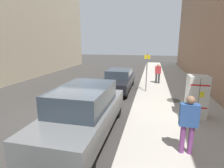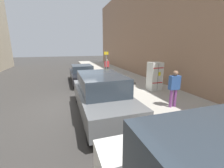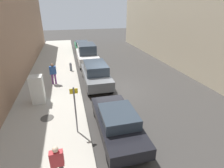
% 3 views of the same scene
% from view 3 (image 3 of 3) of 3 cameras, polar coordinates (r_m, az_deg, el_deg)
% --- Properties ---
extents(ground_plane, '(80.00, 80.00, 0.00)m').
position_cam_3_polar(ground_plane, '(13.32, -0.16, -1.54)').
color(ground_plane, '#383533').
extents(sidewalk_slab, '(4.27, 44.00, 0.14)m').
position_cam_3_polar(sidewalk_slab, '(13.06, -19.49, -3.23)').
color(sidewalk_slab, '#B2ADA0').
rests_on(sidewalk_slab, ground).
extents(building_facade_across, '(1.85, 37.40, 9.47)m').
position_cam_3_polar(building_facade_across, '(16.20, 31.04, 17.21)').
color(building_facade_across, beige).
rests_on(building_facade_across, ground).
extents(discarded_refrigerator, '(0.78, 0.71, 1.76)m').
position_cam_3_polar(discarded_refrigerator, '(11.80, -23.19, -1.62)').
color(discarded_refrigerator, silver).
rests_on(discarded_refrigerator, sidewalk_slab).
extents(manhole_cover, '(0.70, 0.70, 0.02)m').
position_cam_3_polar(manhole_cover, '(10.35, -20.40, -10.37)').
color(manhole_cover, '#47443F').
rests_on(manhole_cover, sidewalk_slab).
extents(street_sign_post, '(0.36, 0.07, 2.39)m').
position_cam_3_polar(street_sign_post, '(8.22, -11.90, -7.65)').
color(street_sign_post, slate).
rests_on(street_sign_post, sidewalk_slab).
extents(fire_hydrant, '(0.22, 0.22, 0.79)m').
position_cam_3_polar(fire_hydrant, '(17.05, -13.33, 5.54)').
color(fire_hydrant, slate).
rests_on(fire_hydrant, sidewalk_slab).
extents(pedestrian_walking_far, '(0.49, 0.23, 1.68)m').
position_cam_3_polar(pedestrian_walking_far, '(14.18, -18.69, 3.63)').
color(pedestrian_walking_far, '#7A3D7F').
rests_on(pedestrian_walking_far, sidewalk_slab).
extents(pedestrian_standing_near, '(0.44, 0.22, 1.52)m').
position_cam_3_polar(pedestrian_standing_near, '(6.58, -17.41, -23.23)').
color(pedestrian_standing_near, '#333338').
rests_on(pedestrian_standing_near, sidewalk_slab).
extents(parked_sedan_dark, '(1.78, 4.57, 1.39)m').
position_cam_3_polar(parked_sedan_dark, '(8.49, 1.71, -12.16)').
color(parked_sedan_dark, black).
rests_on(parked_sedan_dark, ground).
extents(parked_suv_gray, '(1.87, 4.85, 1.75)m').
position_cam_3_polar(parked_suv_gray, '(13.84, -5.33, 3.41)').
color(parked_suv_gray, slate).
rests_on(parked_suv_gray, ground).
extents(parked_van_white, '(2.00, 5.02, 2.12)m').
position_cam_3_polar(parked_van_white, '(19.40, -8.20, 9.66)').
color(parked_van_white, silver).
rests_on(parked_van_white, ground).
extents(parked_sedan_green, '(1.86, 4.67, 1.40)m').
position_cam_3_polar(parked_sedan_green, '(25.56, -9.83, 12.25)').
color(parked_sedan_green, '#1E6038').
rests_on(parked_sedan_green, ground).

